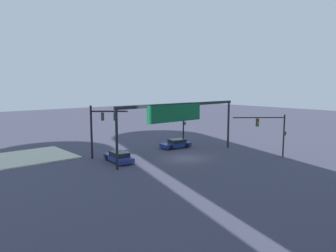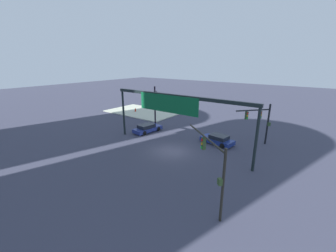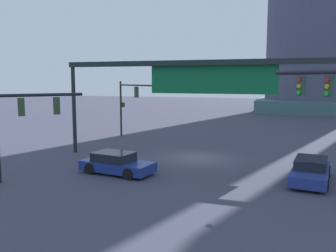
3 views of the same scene
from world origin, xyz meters
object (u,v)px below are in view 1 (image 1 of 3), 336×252
object	(u,v)px
traffic_signal_near_corner	(271,128)
traffic_signal_cross_street	(99,124)
sedan_car_waiting_far	(119,157)
sedan_car_approaching	(176,144)
traffic_signal_opposite_side	(184,120)

from	to	relation	value
traffic_signal_near_corner	traffic_signal_cross_street	world-z (taller)	traffic_signal_cross_street
traffic_signal_cross_street	sedan_car_waiting_far	world-z (taller)	traffic_signal_cross_street
traffic_signal_near_corner	sedan_car_approaching	xyz separation A→B (m)	(4.73, -11.84, -3.07)
traffic_signal_cross_street	traffic_signal_near_corner	bearing A→B (deg)	0.40
traffic_signal_opposite_side	sedan_car_approaching	size ratio (longest dim) A/B	1.17
traffic_signal_cross_street	sedan_car_approaching	bearing A→B (deg)	33.60
sedan_car_approaching	sedan_car_waiting_far	distance (m)	10.61
traffic_signal_opposite_side	traffic_signal_cross_street	size ratio (longest dim) A/B	0.82
sedan_car_approaching	sedan_car_waiting_far	xyz separation A→B (m)	(10.46, 1.80, 0.00)
sedan_car_approaching	sedan_car_waiting_far	size ratio (longest dim) A/B	0.94
traffic_signal_near_corner	traffic_signal_opposite_side	distance (m)	14.72
traffic_signal_near_corner	sedan_car_waiting_far	distance (m)	18.46
traffic_signal_cross_street	sedan_car_approaching	xyz separation A→B (m)	(-11.20, 1.20, -3.57)
traffic_signal_opposite_side	traffic_signal_cross_street	xyz separation A→B (m)	(15.40, 1.68, 0.75)
traffic_signal_opposite_side	sedan_car_waiting_far	xyz separation A→B (m)	(14.66, 4.67, -2.82)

